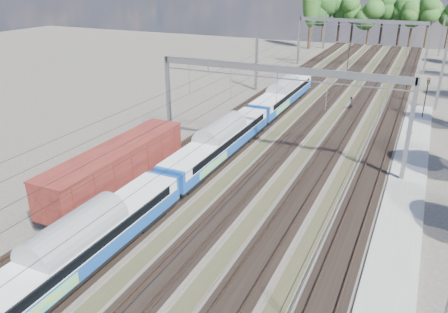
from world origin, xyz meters
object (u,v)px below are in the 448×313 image
at_px(worker, 351,103).
at_px(signal_far, 426,94).
at_px(emu_train, 219,139).
at_px(freight_boxcar, 117,167).
at_px(signal_near, 348,56).

xyz_separation_m(worker, signal_far, (8.62, -0.39, 2.32)).
xyz_separation_m(emu_train, freight_boxcar, (-4.50, -9.15, 0.03)).
distance_m(emu_train, freight_boxcar, 10.20).
height_order(freight_boxcar, signal_near, signal_near).
xyz_separation_m(signal_near, signal_far, (13.02, -21.32, -0.26)).
bearing_deg(signal_far, freight_boxcar, -131.78).
relative_size(worker, signal_near, 0.33).
bearing_deg(worker, freight_boxcar, 174.57).
height_order(emu_train, signal_far, signal_far).
bearing_deg(freight_boxcar, signal_far, 55.85).
distance_m(freight_boxcar, signal_near, 53.54).
distance_m(freight_boxcar, signal_far, 38.14).
height_order(freight_boxcar, signal_far, signal_far).
bearing_deg(signal_far, signal_near, 113.80).
distance_m(emu_train, signal_near, 43.91).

